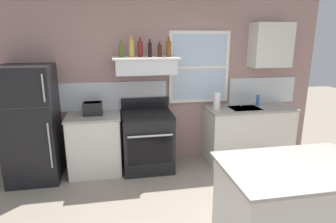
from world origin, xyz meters
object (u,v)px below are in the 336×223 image
at_px(bottle_brown_stout, 160,50).
at_px(paper_towel_roll, 217,101).
at_px(bottle_red_label_wine, 140,49).
at_px(refrigerator, 31,124).
at_px(bottle_olive_oil_square, 121,50).
at_px(kitchen_island, 294,209).
at_px(stove_range, 148,141).
at_px(bottle_champagne_gold_foil, 132,48).
at_px(dish_soap_bottle, 258,100).
at_px(toaster, 93,108).
at_px(bottle_balsamic_dark, 150,50).
at_px(bottle_amber_wine, 169,49).

height_order(bottle_brown_stout, paper_towel_roll, bottle_brown_stout).
bearing_deg(bottle_red_label_wine, refrigerator, -174.96).
bearing_deg(bottle_olive_oil_square, kitchen_island, -55.21).
bearing_deg(paper_towel_roll, stove_range, -178.09).
bearing_deg(bottle_champagne_gold_foil, dish_soap_bottle, 1.28).
xyz_separation_m(bottle_champagne_gold_foil, paper_towel_roll, (1.32, -0.05, -0.83)).
xyz_separation_m(bottle_olive_oil_square, bottle_champagne_gold_foil, (0.15, -0.03, 0.03)).
bearing_deg(stove_range, bottle_olive_oil_square, 161.19).
bearing_deg(bottle_brown_stout, stove_range, -162.07).
height_order(toaster, stove_range, toaster).
distance_m(bottle_olive_oil_square, kitchen_island, 2.98).
height_order(refrigerator, bottle_balsamic_dark, bottle_balsamic_dark).
distance_m(refrigerator, bottle_red_label_wine, 1.89).
bearing_deg(toaster, stove_range, -4.02).
relative_size(bottle_champagne_gold_foil, bottle_red_label_wine, 1.10).
height_order(bottle_amber_wine, dish_soap_bottle, bottle_amber_wine).
height_order(toaster, bottle_amber_wine, bottle_amber_wine).
bearing_deg(refrigerator, stove_range, 0.80).
bearing_deg(bottle_amber_wine, bottle_red_label_wine, 169.76).
bearing_deg(refrigerator, bottle_olive_oil_square, 6.16).
bearing_deg(dish_soap_bottle, bottle_olive_oil_square, -179.50).
bearing_deg(toaster, paper_towel_roll, -0.56).
relative_size(stove_range, bottle_red_label_wine, 3.88).
bearing_deg(stove_range, refrigerator, -179.20).
bearing_deg(refrigerator, toaster, 5.30).
relative_size(bottle_olive_oil_square, bottle_red_label_wine, 0.86).
bearing_deg(bottle_amber_wine, dish_soap_bottle, 3.53).
bearing_deg(stove_range, dish_soap_bottle, 4.18).
bearing_deg(stove_range, bottle_red_label_wine, 120.21).
height_order(bottle_brown_stout, bottle_amber_wine, bottle_amber_wine).
height_order(bottle_red_label_wine, dish_soap_bottle, bottle_red_label_wine).
bearing_deg(dish_soap_bottle, kitchen_island, -108.30).
xyz_separation_m(toaster, bottle_balsamic_dark, (0.86, -0.02, 0.84)).
height_order(bottle_red_label_wine, bottle_amber_wine, bottle_amber_wine).
height_order(bottle_brown_stout, dish_soap_bottle, bottle_brown_stout).
height_order(bottle_champagne_gold_foil, bottle_balsamic_dark, bottle_champagne_gold_foil).
height_order(toaster, dish_soap_bottle, toaster).
xyz_separation_m(bottle_brown_stout, kitchen_island, (0.95, -2.12, -1.38)).
distance_m(stove_range, bottle_balsamic_dark, 1.39).
bearing_deg(stove_range, bottle_champagne_gold_foil, 155.24).
xyz_separation_m(refrigerator, toaster, (0.85, 0.08, 0.18)).
relative_size(bottle_olive_oil_square, paper_towel_roll, 0.89).
bearing_deg(kitchen_island, stove_range, 119.50).
relative_size(bottle_balsamic_dark, kitchen_island, 0.18).
height_order(bottle_red_label_wine, paper_towel_roll, bottle_red_label_wine).
relative_size(stove_range, bottle_balsamic_dark, 4.24).
distance_m(bottle_red_label_wine, kitchen_island, 2.86).
xyz_separation_m(bottle_balsamic_dark, kitchen_island, (1.09, -2.08, -1.40)).
bearing_deg(refrigerator, bottle_amber_wine, 1.88).
relative_size(stove_range, bottle_olive_oil_square, 4.52).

